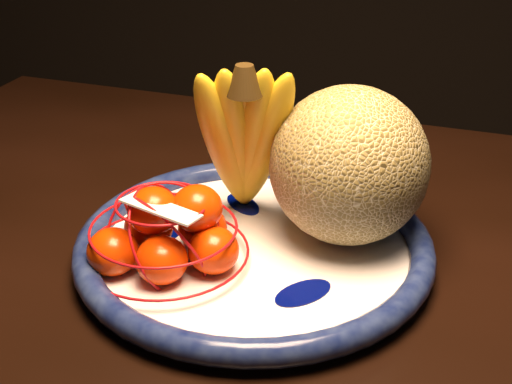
% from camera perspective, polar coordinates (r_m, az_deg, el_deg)
% --- Properties ---
extents(fruit_bowl, '(0.35, 0.35, 0.03)m').
position_cam_1_polar(fruit_bowl, '(0.71, -0.16, -4.38)').
color(fruit_bowl, white).
rests_on(fruit_bowl, dining_table).
extents(cantaloupe, '(0.16, 0.16, 0.16)m').
position_cam_1_polar(cantaloupe, '(0.70, 7.45, 2.13)').
color(cantaloupe, olive).
rests_on(cantaloupe, fruit_bowl).
extents(banana_bunch, '(0.13, 0.12, 0.19)m').
position_cam_1_polar(banana_bunch, '(0.71, -0.94, 4.68)').
color(banana_bunch, gold).
rests_on(banana_bunch, fruit_bowl).
extents(mandarin_bag, '(0.17, 0.17, 0.10)m').
position_cam_1_polar(mandarin_bag, '(0.67, -7.00, -3.37)').
color(mandarin_bag, '#EC2700').
rests_on(mandarin_bag, fruit_bowl).
extents(price_tag, '(0.08, 0.05, 0.01)m').
position_cam_1_polar(price_tag, '(0.64, -7.61, -1.29)').
color(price_tag, white).
rests_on(price_tag, mandarin_bag).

